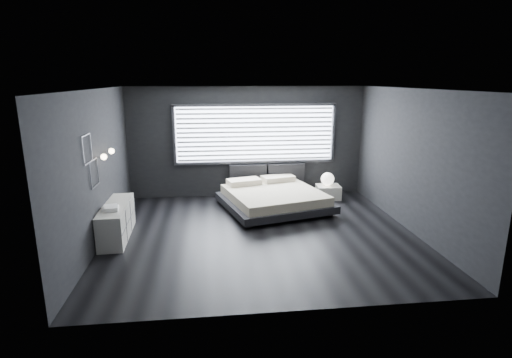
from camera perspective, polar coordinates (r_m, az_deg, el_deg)
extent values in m
plane|color=black|center=(7.98, 0.71, -7.77)|extent=(6.00, 6.00, 0.00)
plane|color=silver|center=(7.41, 0.78, 12.75)|extent=(6.00, 6.00, 0.00)
cube|color=black|center=(10.26, -1.24, 5.30)|extent=(6.00, 0.04, 2.80)
cube|color=black|center=(4.95, 4.85, -4.54)|extent=(6.00, 0.04, 2.80)
cube|color=black|center=(7.78, -21.73, 1.42)|extent=(0.04, 5.50, 2.80)
cube|color=black|center=(8.49, 21.28, 2.45)|extent=(0.04, 5.50, 2.80)
cube|color=white|center=(10.23, -0.11, 6.46)|extent=(4.00, 0.02, 1.38)
cube|color=#47474C|center=(10.17, -11.65, 6.13)|extent=(0.06, 0.08, 1.48)
cube|color=#47474C|center=(10.63, 10.98, 6.50)|extent=(0.06, 0.08, 1.48)
cube|color=#47474C|center=(10.13, -0.09, 10.54)|extent=(4.14, 0.08, 0.06)
cube|color=#47474C|center=(10.32, -0.09, 2.42)|extent=(4.14, 0.08, 0.06)
cube|color=silver|center=(10.17, -0.07, 6.42)|extent=(3.94, 0.03, 1.32)
cube|color=black|center=(10.31, -1.15, 0.64)|extent=(0.96, 0.16, 0.52)
cube|color=black|center=(10.45, 4.31, 0.79)|extent=(0.96, 0.16, 0.52)
cylinder|color=silver|center=(7.78, -21.42, 2.95)|extent=(0.10, 0.02, 0.02)
sphere|color=#FFE5B7|center=(7.76, -20.92, 2.97)|extent=(0.11, 0.11, 0.11)
cylinder|color=silver|center=(8.35, -20.41, 3.75)|extent=(0.10, 0.02, 0.02)
sphere|color=#FFE5B7|center=(8.34, -19.95, 3.77)|extent=(0.11, 0.11, 0.11)
cube|color=#47474C|center=(7.14, -23.14, 5.77)|extent=(0.01, 0.46, 0.02)
cube|color=#47474C|center=(7.22, -22.79, 2.16)|extent=(0.01, 0.46, 0.02)
cube|color=#47474C|center=(7.39, -22.48, 4.28)|extent=(0.01, 0.02, 0.46)
cube|color=#47474C|center=(6.96, -23.47, 3.62)|extent=(0.01, 0.02, 0.46)
cube|color=#47474C|center=(7.45, -22.27, 2.49)|extent=(0.01, 0.46, 0.02)
cube|color=#47474C|center=(7.55, -21.94, -0.93)|extent=(0.01, 0.46, 0.02)
cube|color=#47474C|center=(7.72, -21.67, 1.16)|extent=(0.01, 0.02, 0.46)
cube|color=#47474C|center=(7.28, -22.57, 0.35)|extent=(0.01, 0.02, 0.46)
cube|color=black|center=(8.30, -1.11, -6.59)|extent=(0.15, 0.15, 0.08)
cube|color=black|center=(9.12, 10.44, -4.90)|extent=(0.15, 0.15, 0.08)
cube|color=black|center=(9.86, -4.64, -3.24)|extent=(0.15, 0.15, 0.08)
cube|color=black|center=(10.56, 5.49, -2.07)|extent=(0.15, 0.15, 0.08)
cube|color=black|center=(9.37, 2.60, -3.36)|extent=(2.72, 2.65, 0.16)
cube|color=#BDB395|center=(9.31, 2.61, -2.28)|extent=(2.45, 2.45, 0.20)
cube|color=beige|center=(9.82, -1.73, -0.39)|extent=(0.88, 0.62, 0.13)
cube|color=beige|center=(10.15, 3.16, 0.09)|extent=(0.88, 0.62, 0.13)
cube|color=silver|center=(10.34, 10.27, -1.84)|extent=(0.61, 0.52, 0.34)
sphere|color=white|center=(10.28, 10.18, 0.00)|extent=(0.33, 0.33, 0.33)
cube|color=silver|center=(8.17, -19.26, -5.66)|extent=(0.50, 1.63, 0.65)
cube|color=#47474C|center=(8.13, -17.67, -5.63)|extent=(0.06, 1.60, 0.63)
cube|color=white|center=(7.79, -20.07, -3.99)|extent=(0.32, 0.39, 0.04)
cube|color=white|center=(7.76, -20.05, -3.78)|extent=(0.30, 0.36, 0.03)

